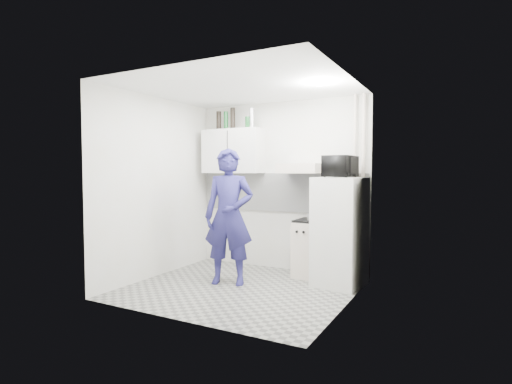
% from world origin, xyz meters
% --- Properties ---
extents(floor, '(2.80, 2.80, 0.00)m').
position_xyz_m(floor, '(0.00, 0.00, 0.00)').
color(floor, gray).
rests_on(floor, ground).
extents(ceiling, '(2.80, 2.80, 0.00)m').
position_xyz_m(ceiling, '(0.00, 0.00, 2.60)').
color(ceiling, white).
rests_on(ceiling, wall_back).
extents(wall_back, '(2.80, 0.00, 2.80)m').
position_xyz_m(wall_back, '(0.00, 1.25, 1.30)').
color(wall_back, beige).
rests_on(wall_back, floor).
extents(wall_left, '(0.00, 2.60, 2.60)m').
position_xyz_m(wall_left, '(-1.40, 0.00, 1.30)').
color(wall_left, beige).
rests_on(wall_left, floor).
extents(wall_right, '(0.00, 2.60, 2.60)m').
position_xyz_m(wall_right, '(1.40, 0.00, 1.30)').
color(wall_right, beige).
rests_on(wall_right, floor).
extents(person, '(0.78, 0.63, 1.84)m').
position_xyz_m(person, '(-0.25, 0.14, 0.92)').
color(person, navy).
rests_on(person, floor).
extents(stove, '(0.50, 0.50, 0.80)m').
position_xyz_m(stove, '(0.64, 1.00, 0.40)').
color(stove, beige).
rests_on(stove, floor).
extents(fridge, '(0.67, 0.67, 1.45)m').
position_xyz_m(fridge, '(1.10, 0.76, 0.72)').
color(fridge, silver).
rests_on(fridge, floor).
extents(stove_top, '(0.48, 0.48, 0.03)m').
position_xyz_m(stove_top, '(0.64, 1.00, 0.82)').
color(stove_top, black).
rests_on(stove_top, stove).
extents(saucepan, '(0.17, 0.17, 0.09)m').
position_xyz_m(saucepan, '(0.65, 0.95, 0.88)').
color(saucepan, silver).
rests_on(saucepan, stove_top).
extents(microwave, '(0.53, 0.37, 0.29)m').
position_xyz_m(microwave, '(1.10, 0.76, 1.59)').
color(microwave, black).
rests_on(microwave, fridge).
extents(bottle_b, '(0.08, 0.08, 0.30)m').
position_xyz_m(bottle_b, '(-1.02, 1.07, 2.35)').
color(bottle_b, black).
rests_on(bottle_b, upper_cabinet).
extents(bottle_c, '(0.07, 0.07, 0.29)m').
position_xyz_m(bottle_c, '(-0.89, 1.07, 2.35)').
color(bottle_c, '#144C1E').
rests_on(bottle_c, upper_cabinet).
extents(bottle_d, '(0.08, 0.08, 0.34)m').
position_xyz_m(bottle_d, '(-0.76, 1.07, 2.37)').
color(bottle_d, black).
rests_on(bottle_d, upper_cabinet).
extents(canister_b, '(0.10, 0.10, 0.18)m').
position_xyz_m(canister_b, '(-0.47, 1.07, 2.29)').
color(canister_b, '#144C1E').
rests_on(canister_b, upper_cabinet).
extents(bottle_e, '(0.08, 0.08, 0.31)m').
position_xyz_m(bottle_e, '(-0.41, 1.07, 2.36)').
color(bottle_e, silver).
rests_on(bottle_e, upper_cabinet).
extents(upper_cabinet, '(1.00, 0.35, 0.70)m').
position_xyz_m(upper_cabinet, '(-0.75, 1.07, 1.85)').
color(upper_cabinet, silver).
rests_on(upper_cabinet, wall_back).
extents(range_hood, '(0.60, 0.50, 0.14)m').
position_xyz_m(range_hood, '(0.45, 1.00, 1.57)').
color(range_hood, beige).
rests_on(range_hood, wall_back).
extents(backsplash, '(2.74, 0.03, 0.60)m').
position_xyz_m(backsplash, '(0.00, 1.24, 1.20)').
color(backsplash, white).
rests_on(backsplash, wall_back).
extents(pipe_a, '(0.05, 0.05, 2.60)m').
position_xyz_m(pipe_a, '(1.30, 1.17, 1.30)').
color(pipe_a, beige).
rests_on(pipe_a, floor).
extents(pipe_b, '(0.04, 0.04, 2.60)m').
position_xyz_m(pipe_b, '(1.18, 1.17, 1.30)').
color(pipe_b, beige).
rests_on(pipe_b, floor).
extents(ceiling_spot_fixture, '(0.10, 0.10, 0.02)m').
position_xyz_m(ceiling_spot_fixture, '(1.00, 0.20, 2.57)').
color(ceiling_spot_fixture, white).
rests_on(ceiling_spot_fixture, ceiling).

